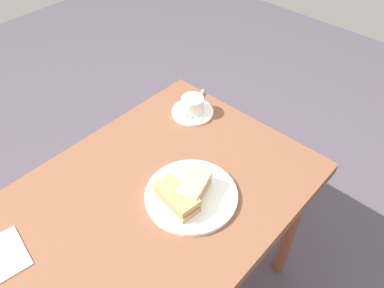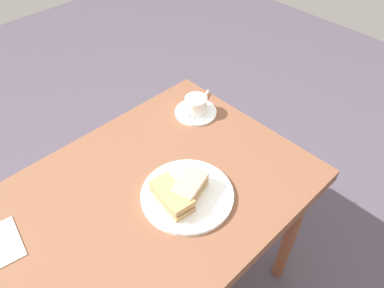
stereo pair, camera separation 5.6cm
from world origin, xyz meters
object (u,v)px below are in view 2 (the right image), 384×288
object	(u,v)px
dining_table	(120,229)
spoon	(203,99)
sandwich_back	(172,196)
sandwich_front	(190,187)
sandwich_plate	(187,195)
coffee_saucer	(196,112)
coffee_cup	(196,105)

from	to	relation	value
dining_table	spoon	world-z (taller)	spoon
dining_table	sandwich_back	world-z (taller)	sandwich_back
sandwich_back	sandwich_front	bearing A→B (deg)	166.93
sandwich_plate	coffee_saucer	xyz separation A→B (m)	(-0.30, -0.27, -0.00)
sandwich_plate	spoon	world-z (taller)	spoon
sandwich_back	coffee_cup	xyz separation A→B (m)	(-0.36, -0.26, 0.00)
coffee_saucer	coffee_cup	world-z (taller)	coffee_cup
coffee_cup	sandwich_back	bearing A→B (deg)	36.09
dining_table	coffee_saucer	bearing A→B (deg)	-160.63
sandwich_front	coffee_saucer	xyz separation A→B (m)	(-0.30, -0.27, -0.04)
sandwich_front	sandwich_back	size ratio (longest dim) A/B	0.88
spoon	sandwich_back	bearing A→B (deg)	34.34
dining_table	sandwich_plate	bearing A→B (deg)	155.21
spoon	coffee_saucer	bearing A→B (deg)	24.65
sandwich_back	spoon	bearing A→B (deg)	-145.66
sandwich_plate	spoon	distance (m)	0.48
sandwich_plate	sandwich_back	distance (m)	0.06
sandwich_plate	sandwich_back	xyz separation A→B (m)	(0.05, -0.01, 0.03)
dining_table	sandwich_back	xyz separation A→B (m)	(-0.15, 0.08, 0.11)
sandwich_back	coffee_cup	size ratio (longest dim) A/B	1.39
dining_table	sandwich_front	bearing A→B (deg)	155.14
coffee_saucer	sandwich_plate	bearing A→B (deg)	41.71
sandwich_back	dining_table	bearing A→B (deg)	-29.22
coffee_cup	spoon	xyz separation A→B (m)	(-0.07, -0.03, -0.03)
coffee_cup	sandwich_front	bearing A→B (deg)	42.88
sandwich_front	coffee_cup	size ratio (longest dim) A/B	1.23
sandwich_front	dining_table	bearing A→B (deg)	-24.86
dining_table	coffee_saucer	size ratio (longest dim) A/B	7.87
dining_table	coffee_saucer	world-z (taller)	coffee_saucer
dining_table	sandwich_back	distance (m)	0.20
sandwich_plate	coffee_saucer	world-z (taller)	sandwich_plate
sandwich_plate	sandwich_front	size ratio (longest dim) A/B	2.15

